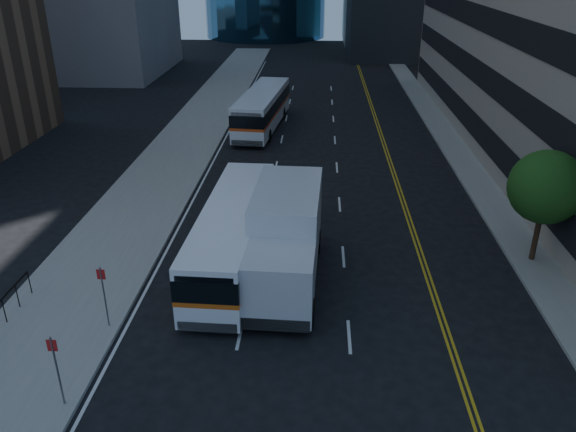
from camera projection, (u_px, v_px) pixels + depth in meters
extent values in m
plane|color=black|center=(337.00, 373.00, 18.68)|extent=(160.00, 160.00, 0.00)
cube|color=gray|center=(187.00, 141.00, 41.79)|extent=(5.00, 90.00, 0.15)
cube|color=gray|center=(452.00, 145.00, 40.83)|extent=(2.00, 90.00, 0.15)
cylinder|color=#332114|center=(536.00, 237.00, 24.95)|extent=(0.24, 0.24, 2.20)
sphere|color=#1D4112|center=(546.00, 187.00, 23.94)|extent=(3.20, 3.20, 3.20)
cube|color=white|center=(234.00, 248.00, 24.96)|extent=(2.77, 11.08, 1.01)
cube|color=#DF5C15|center=(233.00, 236.00, 24.70)|extent=(2.79, 11.10, 0.20)
cube|color=black|center=(233.00, 225.00, 24.49)|extent=(2.79, 11.10, 0.83)
cube|color=white|center=(232.00, 211.00, 24.20)|extent=(2.77, 11.08, 0.46)
cylinder|color=black|center=(193.00, 294.00, 22.22)|extent=(0.31, 0.93, 0.92)
cylinder|color=black|center=(246.00, 296.00, 22.05)|extent=(0.31, 0.93, 0.92)
cylinder|color=black|center=(223.00, 225.00, 27.85)|extent=(0.31, 0.93, 0.92)
cylinder|color=black|center=(266.00, 227.00, 27.67)|extent=(0.31, 0.93, 0.92)
cube|color=white|center=(263.00, 118.00, 44.70)|extent=(3.64, 11.64, 1.05)
cube|color=#E94A15|center=(263.00, 110.00, 44.44)|extent=(3.66, 11.66, 0.21)
cube|color=black|center=(262.00, 104.00, 44.21)|extent=(3.66, 11.66, 0.86)
cube|color=white|center=(262.00, 95.00, 43.91)|extent=(3.64, 11.64, 0.48)
cylinder|color=black|center=(239.00, 134.00, 41.94)|extent=(0.38, 0.98, 0.95)
cylinder|color=black|center=(268.00, 135.00, 41.63)|extent=(0.38, 0.98, 0.95)
cylinder|color=black|center=(257.00, 112.00, 47.75)|extent=(0.38, 0.98, 0.95)
cylinder|color=black|center=(283.00, 113.00, 47.43)|extent=(0.38, 0.98, 0.95)
cube|color=silver|center=(277.00, 283.00, 20.75)|extent=(2.82, 2.60, 2.38)
cube|color=black|center=(274.00, 288.00, 19.58)|extent=(2.52, 0.16, 1.25)
cube|color=silver|center=(287.00, 220.00, 24.04)|extent=(2.93, 5.55, 2.95)
cube|color=black|center=(285.00, 269.00, 23.63)|extent=(2.42, 7.56, 0.28)
cylinder|color=black|center=(244.00, 309.00, 21.11)|extent=(0.36, 1.10, 1.09)
cylinder|color=black|center=(310.00, 313.00, 20.90)|extent=(0.36, 1.10, 1.09)
cylinder|color=black|center=(264.00, 240.00, 26.23)|extent=(0.36, 1.10, 1.09)
cylinder|color=black|center=(317.00, 242.00, 26.02)|extent=(0.36, 1.10, 1.09)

